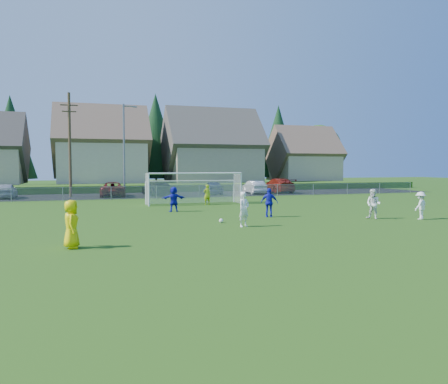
{
  "coord_description": "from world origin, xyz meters",
  "views": [
    {
      "loc": [
        -8.11,
        -17.54,
        3.0
      ],
      "look_at": [
        0.0,
        8.0,
        1.4
      ],
      "focal_mm": 35.0,
      "sensor_mm": 36.0,
      "label": 1
    }
  ],
  "objects": [
    {
      "name": "ground",
      "position": [
        0.0,
        0.0,
        0.0
      ],
      "size": [
        160.0,
        160.0,
        0.0
      ],
      "primitive_type": "plane",
      "color": "#193D0C",
      "rests_on": "ground"
    },
    {
      "name": "asphalt_lot",
      "position": [
        0.0,
        27.5,
        0.01
      ],
      "size": [
        60.0,
        60.0,
        0.0
      ],
      "primitive_type": "plane",
      "color": "black",
      "rests_on": "ground"
    },
    {
      "name": "grass_embankment",
      "position": [
        0.0,
        35.0,
        0.4
      ],
      "size": [
        70.0,
        6.0,
        0.8
      ],
      "primitive_type": "cube",
      "color": "#1E420F",
      "rests_on": "ground"
    },
    {
      "name": "soccer_ball",
      "position": [
        -1.31,
        4.38,
        0.11
      ],
      "size": [
        0.22,
        0.22,
        0.22
      ],
      "primitive_type": "sphere",
      "color": "white",
      "rests_on": "ground"
    },
    {
      "name": "referee",
      "position": [
        -8.64,
        -0.83,
        0.89
      ],
      "size": [
        0.58,
        0.87,
        1.77
      ],
      "primitive_type": "imported",
      "rotation": [
        0.0,
        0.0,
        1.56
      ],
      "color": "yellow",
      "rests_on": "ground"
    },
    {
      "name": "player_white_a",
      "position": [
        -0.68,
        2.6,
        0.87
      ],
      "size": [
        0.75,
        0.65,
        1.74
      ],
      "primitive_type": "imported",
      "rotation": [
        0.0,
        0.0,
        0.46
      ],
      "color": "white",
      "rests_on": "ground"
    },
    {
      "name": "player_white_b",
      "position": [
        7.4,
        3.34,
        0.85
      ],
      "size": [
        0.97,
        1.04,
        1.7
      ],
      "primitive_type": "imported",
      "rotation": [
        0.0,
        0.0,
        -1.05
      ],
      "color": "white",
      "rests_on": "ground"
    },
    {
      "name": "player_white_c",
      "position": [
        9.81,
        2.38,
        0.78
      ],
      "size": [
        1.15,
        0.92,
        1.56
      ],
      "primitive_type": "imported",
      "rotation": [
        0.0,
        0.0,
        3.53
      ],
      "color": "white",
      "rests_on": "ground"
    },
    {
      "name": "player_blue_a",
      "position": [
        2.15,
        5.97,
        0.85
      ],
      "size": [
        1.08,
        0.81,
        1.71
      ],
      "primitive_type": "imported",
      "rotation": [
        0.0,
        0.0,
        2.7
      ],
      "color": "#1318B4",
      "rests_on": "ground"
    },
    {
      "name": "player_blue_b",
      "position": [
        -2.61,
        10.7,
        0.83
      ],
      "size": [
        1.55,
        0.55,
        1.65
      ],
      "primitive_type": "imported",
      "rotation": [
        0.0,
        0.0,
        3.1
      ],
      "color": "#1318B4",
      "rests_on": "ground"
    },
    {
      "name": "goalkeeper",
      "position": [
        0.87,
        15.09,
        0.78
      ],
      "size": [
        0.61,
        0.44,
        1.56
      ],
      "primitive_type": "imported",
      "rotation": [
        0.0,
        0.0,
        3.26
      ],
      "color": "#CBE11A",
      "rests_on": "ground"
    },
    {
      "name": "car_a",
      "position": [
        -15.15,
        27.05,
        0.71
      ],
      "size": [
        1.87,
        4.23,
        1.42
      ],
      "primitive_type": "imported",
      "rotation": [
        0.0,
        0.0,
        3.19
      ],
      "color": "#A5A8AD",
      "rests_on": "ground"
    },
    {
      "name": "car_c",
      "position": [
        -5.6,
        26.57,
        0.71
      ],
      "size": [
        2.63,
        5.22,
        1.42
      ],
      "primitive_type": "imported",
      "rotation": [
        0.0,
        0.0,
        3.09
      ],
      "color": "#580A0E",
      "rests_on": "ground"
    },
    {
      "name": "car_d",
      "position": [
        -1.19,
        26.79,
        0.77
      ],
      "size": [
        2.72,
        5.51,
        1.54
      ],
      "primitive_type": "imported",
      "rotation": [
        0.0,
        0.0,
        3.25
      ],
      "color": "black",
      "rests_on": "ground"
    },
    {
      "name": "car_e",
      "position": [
        4.71,
        26.67,
        0.71
      ],
      "size": [
        2.09,
        4.3,
        1.41
      ],
      "primitive_type": "imported",
      "rotation": [
        0.0,
        0.0,
        3.04
      ],
      "color": "#171B51",
      "rests_on": "ground"
    },
    {
      "name": "car_f",
      "position": [
        9.28,
        26.41,
        0.7
      ],
      "size": [
        1.68,
        4.3,
        1.4
      ],
      "primitive_type": "imported",
      "rotation": [
        0.0,
        0.0,
        3.09
      ],
      "color": "silver",
      "rests_on": "ground"
    },
    {
      "name": "car_g",
      "position": [
        12.51,
        27.39,
        0.8
      ],
      "size": [
        2.27,
        5.55,
        1.61
      ],
      "primitive_type": "imported",
      "rotation": [
        0.0,
        0.0,
        3.14
      ],
      "color": "maroon",
      "rests_on": "ground"
    },
    {
      "name": "soccer_goal",
      "position": [
        0.0,
        16.05,
        1.63
      ],
      "size": [
        7.42,
        1.9,
        2.5
      ],
      "color": "white",
      "rests_on": "ground"
    },
    {
      "name": "chainlink_fence",
      "position": [
        0.0,
        22.0,
        0.63
      ],
      "size": [
        52.06,
        0.06,
        1.2
      ],
      "color": "gray",
      "rests_on": "ground"
    },
    {
      "name": "streetlight",
      "position": [
        -4.45,
        26.0,
        4.84
      ],
      "size": [
        1.38,
        0.18,
        9.0
      ],
      "color": "slate",
      "rests_on": "ground"
    },
    {
      "name": "utility_pole",
      "position": [
        -9.5,
        27.0,
        5.15
      ],
      "size": [
        1.6,
        0.26,
        10.0
      ],
      "color": "#473321",
      "rests_on": "ground"
    },
    {
      "name": "houses_row",
      "position": [
        1.97,
        42.46,
        7.33
      ],
      "size": [
        53.9,
        11.45,
        13.27
      ],
      "color": "tan",
      "rests_on": "ground"
    },
    {
      "name": "tree_row",
      "position": [
        1.04,
        48.74,
        6.91
      ],
      "size": [
        65.98,
        12.36,
        13.8
      ],
      "color": "#382616",
      "rests_on": "ground"
    }
  ]
}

